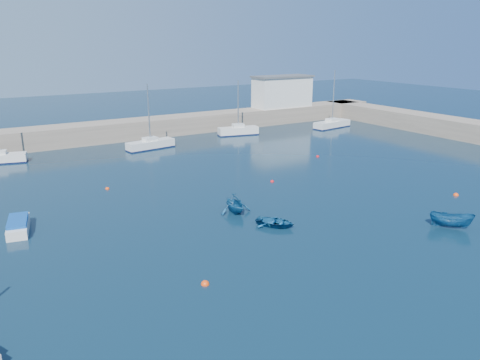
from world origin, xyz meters
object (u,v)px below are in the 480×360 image
motorboat_1 (18,225)px  dinghy_left (235,203)px  sailboat_7 (238,131)px  dinghy_center (275,222)px  sailboat_8 (332,124)px  dinghy_right (452,220)px  harbor_office (282,92)px  sailboat_6 (151,144)px

motorboat_1 → dinghy_left: bearing=-6.8°
sailboat_7 → dinghy_center: 36.04m
sailboat_8 → dinghy_right: size_ratio=2.89×
harbor_office → dinghy_right: harbor_office is taller
sailboat_8 → dinghy_right: 42.34m
dinghy_center → dinghy_left: dinghy_left is taller
sailboat_7 → motorboat_1: size_ratio=1.93×
sailboat_8 → sailboat_7: bearing=71.8°
sailboat_8 → motorboat_1: (-49.18, -20.31, -0.14)m
dinghy_right → sailboat_6: bearing=64.8°
dinghy_center → harbor_office: bearing=18.3°
sailboat_8 → dinghy_center: (-32.36, -29.44, -0.29)m
sailboat_8 → motorboat_1: 53.21m
sailboat_7 → sailboat_8: bearing=-86.9°
dinghy_center → motorboat_1: bearing=116.7°
harbor_office → sailboat_8: bearing=-67.3°
harbor_office → dinghy_right: size_ratio=3.17×
harbor_office → dinghy_center: 48.03m
sailboat_7 → sailboat_8: (16.15, -2.74, -0.07)m
sailboat_6 → motorboat_1: 27.96m
sailboat_6 → sailboat_7: sailboat_6 is taller
sailboat_6 → dinghy_left: (-2.71, -26.00, 0.17)m
sailboat_8 → dinghy_center: size_ratio=3.04×
dinghy_left → dinghy_center: bearing=-69.5°
sailboat_7 → dinghy_right: sailboat_7 is taller
dinghy_left → sailboat_8: bearing=42.7°
sailboat_7 → motorboat_1: 40.28m
motorboat_1 → dinghy_center: bearing=-17.8°
motorboat_1 → dinghy_left: dinghy_left is taller
sailboat_8 → dinghy_center: 43.74m
sailboat_6 → motorboat_1: size_ratio=2.01×
harbor_office → dinghy_left: bearing=-131.2°
sailboat_7 → dinghy_center: (-16.21, -32.18, -0.35)m
sailboat_6 → dinghy_right: bearing=-174.2°
dinghy_center → dinghy_right: 13.25m
harbor_office → sailboat_6: size_ratio=1.19×
dinghy_left → dinghy_right: (12.23, -11.35, -0.17)m
dinghy_right → sailboat_7: bearing=43.1°
sailboat_7 → dinghy_left: sailboat_7 is taller
sailboat_6 → sailboat_8: sailboat_8 is taller
sailboat_6 → sailboat_8: bearing=-99.8°
dinghy_center → dinghy_right: size_ratio=0.95×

